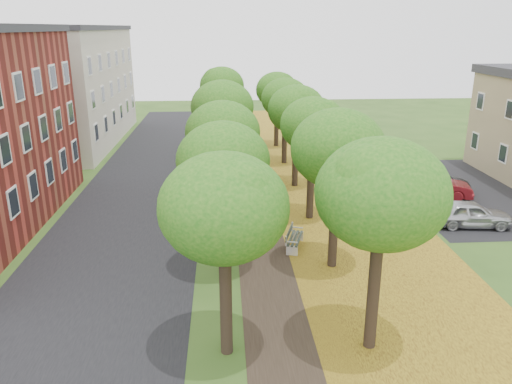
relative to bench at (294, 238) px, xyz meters
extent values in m
plane|color=#2D4C19|center=(-1.14, -8.01, -0.49)|extent=(120.00, 120.00, 0.00)
cube|color=black|center=(-8.64, 6.99, -0.49)|extent=(8.00, 70.00, 0.01)
cube|color=black|center=(-1.14, 6.99, -0.48)|extent=(3.20, 70.00, 0.01)
cube|color=gold|center=(3.86, 6.99, -0.48)|extent=(7.50, 70.00, 0.01)
cube|color=black|center=(12.36, 7.99, -0.49)|extent=(9.00, 16.00, 0.01)
cylinder|color=black|center=(-3.34, -8.01, 1.41)|extent=(0.40, 0.40, 3.79)
ellipsoid|color=#165612|center=(-3.34, -8.01, 4.53)|extent=(3.78, 3.78, 3.21)
cylinder|color=black|center=(-3.34, -2.01, 1.41)|extent=(0.40, 0.40, 3.79)
ellipsoid|color=#165612|center=(-3.34, -2.01, 4.53)|extent=(3.78, 3.78, 3.21)
cylinder|color=black|center=(-3.34, 3.99, 1.41)|extent=(0.40, 0.40, 3.79)
ellipsoid|color=#165612|center=(-3.34, 3.99, 4.53)|extent=(3.78, 3.78, 3.21)
cylinder|color=black|center=(-3.34, 9.99, 1.41)|extent=(0.40, 0.40, 3.79)
ellipsoid|color=#165612|center=(-3.34, 9.99, 4.53)|extent=(3.78, 3.78, 3.21)
cylinder|color=black|center=(-3.34, 15.99, 1.41)|extent=(0.40, 0.40, 3.79)
ellipsoid|color=#165612|center=(-3.34, 15.99, 4.53)|extent=(3.78, 3.78, 3.21)
cylinder|color=black|center=(-3.34, 21.99, 1.41)|extent=(0.40, 0.40, 3.79)
ellipsoid|color=#165612|center=(-3.34, 21.99, 4.53)|extent=(3.78, 3.78, 3.21)
cylinder|color=black|center=(1.46, -8.01, 1.41)|extent=(0.40, 0.40, 3.79)
ellipsoid|color=#165612|center=(1.46, -8.01, 4.53)|extent=(3.78, 3.78, 3.21)
cylinder|color=black|center=(1.46, -2.01, 1.41)|extent=(0.40, 0.40, 3.79)
ellipsoid|color=#165612|center=(1.46, -2.01, 4.53)|extent=(3.78, 3.78, 3.21)
cylinder|color=black|center=(1.46, 3.99, 1.41)|extent=(0.40, 0.40, 3.79)
ellipsoid|color=#165612|center=(1.46, 3.99, 4.53)|extent=(3.78, 3.78, 3.21)
cylinder|color=black|center=(1.46, 9.99, 1.41)|extent=(0.40, 0.40, 3.79)
ellipsoid|color=#165612|center=(1.46, 9.99, 4.53)|extent=(3.78, 3.78, 3.21)
cylinder|color=black|center=(1.46, 15.99, 1.41)|extent=(0.40, 0.40, 3.79)
ellipsoid|color=#165612|center=(1.46, 15.99, 4.53)|extent=(3.78, 3.78, 3.21)
cylinder|color=black|center=(1.46, 21.99, 1.41)|extent=(0.40, 0.40, 3.79)
ellipsoid|color=#165612|center=(1.46, 21.99, 4.53)|extent=(3.78, 3.78, 3.21)
cube|color=beige|center=(-18.14, 24.99, 4.51)|extent=(10.00, 20.00, 10.00)
cube|color=#2D2D33|center=(-18.14, 24.99, 9.71)|extent=(10.30, 20.30, 0.40)
cube|color=#2C372E|center=(0.06, -0.02, 0.01)|extent=(1.07, 2.05, 0.04)
cube|color=#2C372E|center=(-0.21, 0.06, 0.31)|extent=(0.62, 1.92, 0.29)
cube|color=silver|center=(-0.20, -0.89, -0.24)|extent=(0.55, 0.22, 0.50)
cube|color=silver|center=(0.33, 0.85, -0.24)|extent=(0.55, 0.22, 0.50)
cube|color=silver|center=(-0.20, -0.89, 0.21)|extent=(0.49, 0.21, 0.04)
cube|color=silver|center=(0.33, 0.85, 0.21)|extent=(0.49, 0.21, 0.04)
imported|color=#AEAFB3|center=(9.86, 2.12, 0.22)|extent=(4.35, 2.15, 1.43)
imported|color=maroon|center=(9.86, 6.96, 0.26)|extent=(4.77, 2.61, 1.49)
imported|color=#37373C|center=(10.79, 8.69, 0.12)|extent=(4.55, 3.22, 1.22)
imported|color=white|center=(9.86, 13.20, 0.22)|extent=(5.11, 2.43, 1.41)
camera|label=1|loc=(-3.31, -22.09, 9.74)|focal=35.00mm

